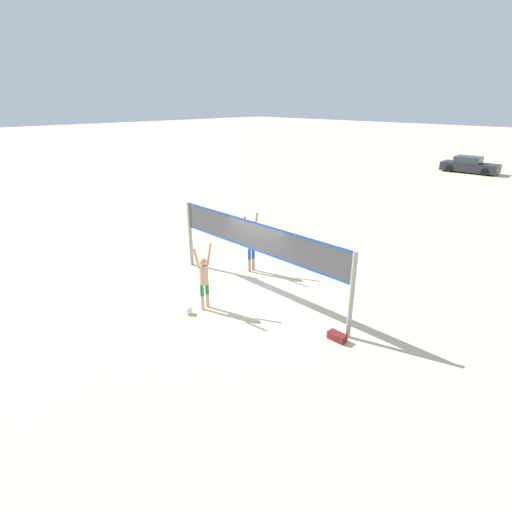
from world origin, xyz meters
name	(u,v)px	position (x,y,z in m)	size (l,w,h in m)	color
ground_plane	(256,294)	(0.00, 0.00, 0.00)	(200.00, 200.00, 0.00)	beige
volleyball_net	(256,245)	(0.00, 0.00, 1.77)	(7.43, 0.14, 2.55)	gray
player_spiker	(204,276)	(-0.44, -1.82, 1.12)	(0.28, 0.70, 2.12)	tan
player_blocker	(251,242)	(-1.54, 1.27, 1.19)	(0.28, 0.72, 2.25)	tan
volleyball	(188,310)	(-0.52, -2.41, 0.12)	(0.24, 0.24, 0.24)	white
gear_bag	(337,337)	(3.53, -0.35, 0.11)	(0.52, 0.25, 0.22)	maroon
parked_car_near	(469,165)	(-3.67, 30.37, 0.63)	(4.78, 2.28, 1.41)	#232328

